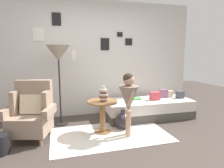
# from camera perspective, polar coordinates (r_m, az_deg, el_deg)

# --- Properties ---
(ground_plane) EXTENTS (12.00, 12.00, 0.00)m
(ground_plane) POSITION_cam_1_polar(r_m,az_deg,el_deg) (3.02, 2.42, -19.14)
(ground_plane) COLOR #423833
(gallery_wall) EXTENTS (4.80, 0.12, 2.60)m
(gallery_wall) POSITION_cam_1_polar(r_m,az_deg,el_deg) (4.55, -5.39, 7.46)
(gallery_wall) COLOR silver
(gallery_wall) RESTS_ON ground
(rug) EXTENTS (2.02, 1.15, 0.01)m
(rug) POSITION_cam_1_polar(r_m,az_deg,el_deg) (3.54, -0.53, -14.60)
(rug) COLOR silver
(rug) RESTS_ON ground
(armchair) EXTENTS (0.86, 0.74, 0.97)m
(armchair) POSITION_cam_1_polar(r_m,az_deg,el_deg) (3.55, -22.45, -7.76)
(armchair) COLOR tan
(armchair) RESTS_ON ground
(daybed) EXTENTS (1.92, 0.85, 0.40)m
(daybed) POSITION_cam_1_polar(r_m,az_deg,el_deg) (4.47, 10.50, -7.03)
(daybed) COLOR #4C4742
(daybed) RESTS_ON ground
(pillow_head) EXTENTS (0.16, 0.12, 0.16)m
(pillow_head) POSITION_cam_1_polar(r_m,az_deg,el_deg) (4.75, 19.25, -2.94)
(pillow_head) COLOR #474C56
(pillow_head) RESTS_ON daybed
(pillow_mid) EXTENTS (0.18, 0.14, 0.15)m
(pillow_mid) POSITION_cam_1_polar(r_m,az_deg,el_deg) (4.80, 16.35, -2.76)
(pillow_mid) COLOR beige
(pillow_mid) RESTS_ON daybed
(pillow_back) EXTENTS (0.18, 0.13, 0.18)m
(pillow_back) POSITION_cam_1_polar(r_m,az_deg,el_deg) (4.72, 14.85, -2.66)
(pillow_back) COLOR gray
(pillow_back) RESTS_ON daybed
(pillow_extra) EXTENTS (0.22, 0.12, 0.18)m
(pillow_extra) POSITION_cam_1_polar(r_m,az_deg,el_deg) (4.40, 12.41, -3.44)
(pillow_extra) COLOR #D64C56
(pillow_extra) RESTS_ON daybed
(side_table) EXTENTS (0.54, 0.54, 0.59)m
(side_table) POSITION_cam_1_polar(r_m,az_deg,el_deg) (3.51, -2.79, -7.67)
(side_table) COLOR olive
(side_table) RESTS_ON ground
(vase_striped) EXTENTS (0.15, 0.15, 0.28)m
(vase_striped) POSITION_cam_1_polar(r_m,az_deg,el_deg) (3.39, -2.47, -3.23)
(vase_striped) COLOR brown
(vase_striped) RESTS_ON side_table
(floor_lamp) EXTENTS (0.45, 0.45, 1.58)m
(floor_lamp) POSITION_cam_1_polar(r_m,az_deg,el_deg) (3.93, -15.39, 7.99)
(floor_lamp) COLOR black
(floor_lamp) RESTS_ON ground
(person_child) EXTENTS (0.34, 0.34, 1.10)m
(person_child) POSITION_cam_1_polar(r_m,az_deg,el_deg) (3.30, 4.87, -3.67)
(person_child) COLOR tan
(person_child) RESTS_ON ground
(book_on_daybed) EXTENTS (0.26, 0.21, 0.03)m
(book_on_daybed) POSITION_cam_1_polar(r_m,az_deg,el_deg) (4.41, 7.05, -4.27)
(book_on_daybed) COLOR green
(book_on_daybed) RESTS_ON daybed
(demijohn_near) EXTENTS (0.30, 0.30, 0.38)m
(demijohn_near) POSITION_cam_1_polar(r_m,az_deg,el_deg) (3.78, 3.21, -10.66)
(demijohn_near) COLOR #332D38
(demijohn_near) RESTS_ON ground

